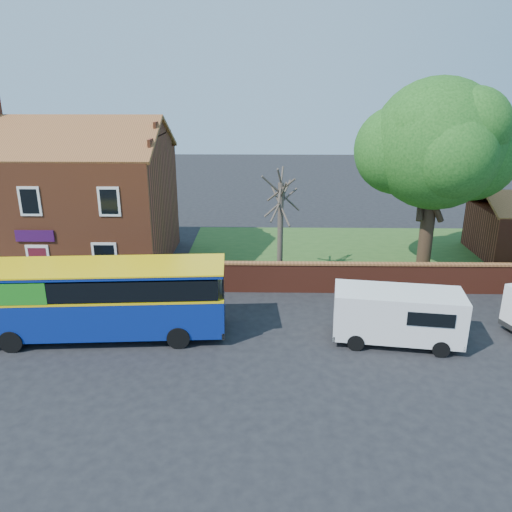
{
  "coord_description": "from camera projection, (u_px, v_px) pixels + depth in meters",
  "views": [
    {
      "loc": [
        4.8,
        -16.8,
        10.16
      ],
      "look_at": [
        4.4,
        5.0,
        2.63
      ],
      "focal_mm": 35.0,
      "sensor_mm": 36.0,
      "label": 1
    }
  ],
  "objects": [
    {
      "name": "grass_strip",
      "position": [
        395.0,
        254.0,
        31.32
      ],
      "size": [
        26.0,
        12.0,
        0.04
      ],
      "primitive_type": "cube",
      "color": "#426B28",
      "rests_on": "ground"
    },
    {
      "name": "pavement",
      "position": [
        28.0,
        298.0,
        24.81
      ],
      "size": [
        18.0,
        3.5,
        0.12
      ],
      "primitive_type": "cube",
      "color": "gray",
      "rests_on": "ground"
    },
    {
      "name": "van_near",
      "position": [
        398.0,
        314.0,
        20.37
      ],
      "size": [
        5.37,
        2.75,
        2.25
      ],
      "rotation": [
        0.0,
        0.0,
        -0.14
      ],
      "color": "white",
      "rests_on": "ground"
    },
    {
      "name": "boundary_wall",
      "position": [
        425.0,
        278.0,
        25.4
      ],
      "size": [
        22.0,
        0.38,
        1.6
      ],
      "color": "maroon",
      "rests_on": "ground"
    },
    {
      "name": "bare_tree",
      "position": [
        280.0,
        226.0,
        26.61
      ],
      "size": [
        2.17,
        2.59,
        5.8
      ],
      "color": "#4C4238",
      "rests_on": "ground"
    },
    {
      "name": "ground",
      "position": [
        140.0,
        362.0,
        19.28
      ],
      "size": [
        120.0,
        120.0,
        0.0
      ],
      "primitive_type": "plane",
      "color": "black",
      "rests_on": "ground"
    },
    {
      "name": "kerb",
      "position": [
        11.0,
        313.0,
        23.16
      ],
      "size": [
        18.0,
        0.15,
        0.14
      ],
      "primitive_type": "cube",
      "color": "slate",
      "rests_on": "ground"
    },
    {
      "name": "large_tree",
      "position": [
        437.0,
        148.0,
        26.44
      ],
      "size": [
        8.7,
        6.88,
        10.61
      ],
      "color": "black",
      "rests_on": "ground"
    },
    {
      "name": "bus",
      "position": [
        91.0,
        297.0,
        20.7
      ],
      "size": [
        10.54,
        3.32,
        3.17
      ],
      "rotation": [
        0.0,
        0.0,
        0.07
      ],
      "color": "navy",
      "rests_on": "ground"
    },
    {
      "name": "shop_building",
      "position": [
        63.0,
        206.0,
        29.15
      ],
      "size": [
        12.3,
        8.13,
        10.5
      ],
      "color": "brown",
      "rests_on": "ground"
    }
  ]
}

